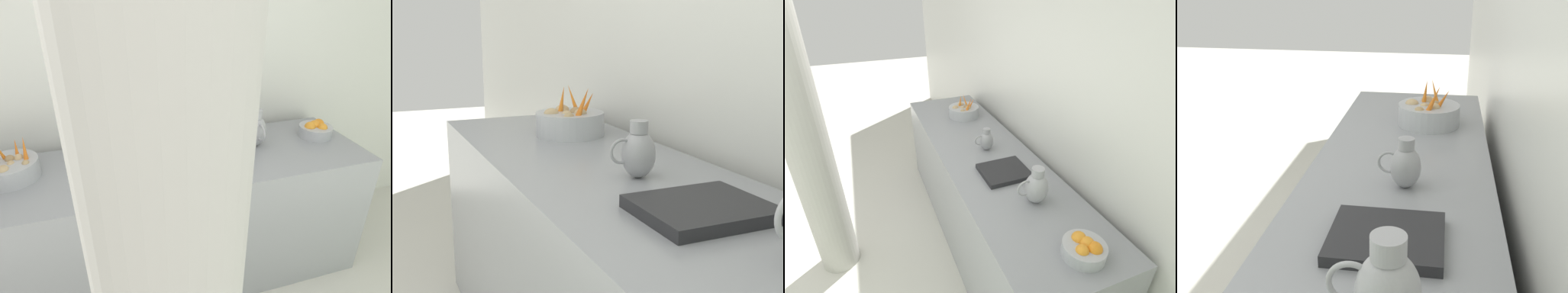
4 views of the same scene
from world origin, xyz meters
TOP-DOWN VIEW (x-y plane):
  - vegetable_colander at (-1.56, -0.90)m, footprint 0.31×0.31m
  - metal_pitcher_short at (-1.50, -0.16)m, footprint 0.16×0.11m
  - counter_sink_basin at (-1.48, 0.23)m, footprint 0.34×0.30m

SIDE VIEW (x-z plane):
  - counter_sink_basin at x=-1.48m, z-range 0.92..0.96m
  - vegetable_colander at x=-1.56m, z-range 0.87..1.10m
  - metal_pitcher_short at x=-1.50m, z-range 0.91..1.10m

